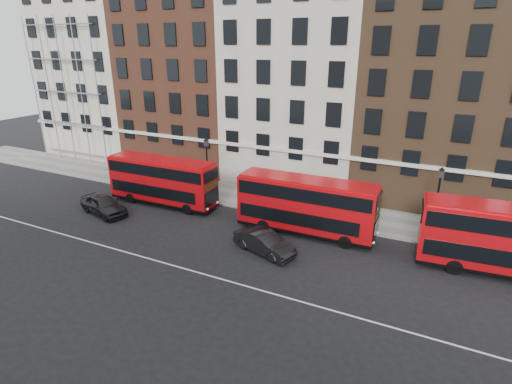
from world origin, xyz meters
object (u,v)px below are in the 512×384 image
at_px(bus_b, 162,180).
at_px(bus_c, 306,205).
at_px(car_front, 264,242).
at_px(car_rear, 103,204).

height_order(bus_b, bus_c, bus_c).
bearing_deg(car_front, bus_b, 88.41).
height_order(bus_c, car_rear, bus_c).
distance_m(bus_c, car_front, 4.45).
bearing_deg(car_rear, bus_c, -62.81).
relative_size(bus_c, car_front, 2.26).
height_order(bus_c, car_front, bus_c).
xyz_separation_m(bus_c, car_front, (-1.45, -3.92, -1.53)).
xyz_separation_m(bus_b, car_rear, (-3.07, -3.84, -1.39)).
bearing_deg(car_rear, car_front, -76.65).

